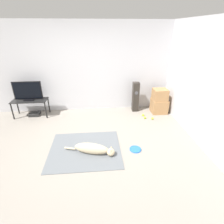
{
  "coord_description": "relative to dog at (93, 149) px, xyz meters",
  "views": [
    {
      "loc": [
        0.39,
        -3.06,
        2.31
      ],
      "look_at": [
        0.74,
        0.82,
        0.45
      ],
      "focal_mm": 28.0,
      "sensor_mm": 36.0,
      "label": 1
    }
  ],
  "objects": [
    {
      "name": "wall_back",
      "position": [
        -0.28,
        2.28,
        1.15
      ],
      "size": [
        8.0,
        0.06,
        2.55
      ],
      "color": "silver",
      "rests_on": "ground_plane"
    },
    {
      "name": "frisbee",
      "position": [
        0.88,
        0.05,
        -0.11
      ],
      "size": [
        0.25,
        0.25,
        0.03
      ],
      "color": "blue",
      "rests_on": "ground_plane"
    },
    {
      "name": "game_console",
      "position": [
        -1.74,
        1.94,
        -0.08
      ],
      "size": [
        0.29,
        0.28,
        0.08
      ],
      "color": "black",
      "rests_on": "ground_plane"
    },
    {
      "name": "tennis_ball_loose_on_carpet",
      "position": [
        1.44,
        1.59,
        -0.09
      ],
      "size": [
        0.07,
        0.07,
        0.07
      ],
      "color": "#C6E033",
      "rests_on": "ground_plane"
    },
    {
      "name": "tv",
      "position": [
        -1.79,
        1.92,
        0.63
      ],
      "size": [
        0.77,
        0.2,
        0.53
      ],
      "color": "black",
      "rests_on": "tv_stand"
    },
    {
      "name": "cardboard_box_lower",
      "position": [
        1.97,
        1.8,
        0.08
      ],
      "size": [
        0.45,
        0.42,
        0.41
      ],
      "color": "#A87A4C",
      "rests_on": "ground_plane"
    },
    {
      "name": "dog",
      "position": [
        0.0,
        0.0,
        0.0
      ],
      "size": [
        1.03,
        0.39,
        0.23
      ],
      "color": "beige",
      "rests_on": "area_rug"
    },
    {
      "name": "ground_plane",
      "position": [
        -0.28,
        0.18,
        -0.12
      ],
      "size": [
        12.0,
        12.0,
        0.0
      ],
      "primitive_type": "plane",
      "color": "gray"
    },
    {
      "name": "floor_speaker",
      "position": [
        1.28,
        1.99,
        0.33
      ],
      "size": [
        0.19,
        0.19,
        0.9
      ],
      "color": "#2D2823",
      "rests_on": "ground_plane"
    },
    {
      "name": "tennis_ball_near_speaker",
      "position": [
        1.64,
        1.35,
        -0.09
      ],
      "size": [
        0.07,
        0.07,
        0.07
      ],
      "color": "#C6E033",
      "rests_on": "ground_plane"
    },
    {
      "name": "cardboard_box_upper",
      "position": [
        1.96,
        1.8,
        0.45
      ],
      "size": [
        0.4,
        0.37,
        0.33
      ],
      "color": "#A87A4C",
      "rests_on": "cardboard_box_lower"
    },
    {
      "name": "tv_stand",
      "position": [
        -1.79,
        1.92,
        0.31
      ],
      "size": [
        0.96,
        0.43,
        0.49
      ],
      "color": "black",
      "rests_on": "ground_plane"
    },
    {
      "name": "wall_right",
      "position": [
        2.32,
        0.18,
        1.15
      ],
      "size": [
        0.06,
        8.0,
        2.55
      ],
      "color": "silver",
      "rests_on": "ground_plane"
    },
    {
      "name": "tennis_ball_by_boxes",
      "position": [
        1.44,
        1.42,
        -0.09
      ],
      "size": [
        0.07,
        0.07,
        0.07
      ],
      "color": "#C6E033",
      "rests_on": "ground_plane"
    },
    {
      "name": "area_rug",
      "position": [
        -0.18,
        0.15,
        -0.12
      ],
      "size": [
        1.48,
        1.31,
        0.01
      ],
      "color": "slate",
      "rests_on": "ground_plane"
    }
  ]
}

